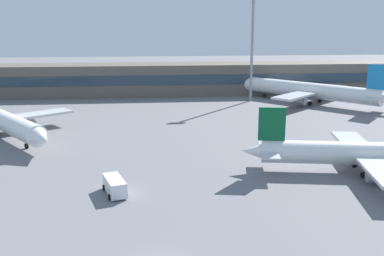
# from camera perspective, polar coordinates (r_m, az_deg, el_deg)

# --- Properties ---
(ground_plane) EXTENTS (400.00, 400.00, 0.00)m
(ground_plane) POSITION_cam_1_polar(r_m,az_deg,el_deg) (78.75, -5.07, -2.24)
(ground_plane) COLOR slate
(terminal_building) EXTENTS (150.40, 12.13, 9.00)m
(terminal_building) POSITION_cam_1_polar(r_m,az_deg,el_deg) (132.92, -5.35, 6.23)
(terminal_building) COLOR #5B564C
(terminal_building) RESTS_ON ground_plane
(airplane_near) EXTENTS (37.83, 26.65, 9.39)m
(airplane_near) POSITION_cam_1_polar(r_m,az_deg,el_deg) (68.89, 22.32, -3.08)
(airplane_near) COLOR white
(airplane_near) RESTS_ON ground_plane
(airplane_mid) EXTENTS (27.88, 35.25, 10.26)m
(airplane_mid) POSITION_cam_1_polar(r_m,az_deg,el_deg) (91.79, -23.26, 0.99)
(airplane_mid) COLOR white
(airplane_mid) RESTS_ON ground_plane
(airplane_far) EXTENTS (34.13, 36.18, 11.37)m
(airplane_far) POSITION_cam_1_polar(r_m,az_deg,el_deg) (122.02, 14.51, 4.71)
(airplane_far) COLOR white
(airplane_far) RESTS_ON ground_plane
(service_van_white) EXTENTS (3.44, 5.56, 2.08)m
(service_van_white) POSITION_cam_1_polar(r_m,az_deg,el_deg) (57.53, -9.86, -7.28)
(service_van_white) COLOR white
(service_van_white) RESTS_ON ground_plane
(floodlight_tower_west) EXTENTS (3.20, 0.80, 27.88)m
(floodlight_tower_west) POSITION_cam_1_polar(r_m,az_deg,el_deg) (121.28, 7.71, 10.92)
(floodlight_tower_west) COLOR gray
(floodlight_tower_west) RESTS_ON ground_plane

